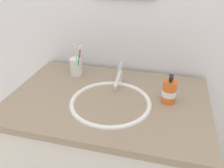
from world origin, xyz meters
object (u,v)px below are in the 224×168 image
toothbrush_cup (76,67)px  toothbrush_red (80,58)px  toothbrush_white (76,58)px  toothbrush_green (79,59)px  faucet (119,76)px  soap_dispenser (169,92)px

toothbrush_cup → toothbrush_red: bearing=31.6°
toothbrush_white → toothbrush_green: 0.02m
toothbrush_red → toothbrush_green: (0.01, -0.04, 0.01)m
faucet → soap_dispenser: (0.27, -0.11, 0.00)m
faucet → toothbrush_green: 0.25m
faucet → toothbrush_cup: 0.28m
faucet → toothbrush_cup: bearing=168.4°
toothbrush_white → faucet: bearing=-7.7°
toothbrush_cup → soap_dispenser: size_ratio=0.68×
faucet → toothbrush_red: 0.27m
toothbrush_white → toothbrush_green: (0.02, -0.00, -0.00)m
toothbrush_cup → toothbrush_green: 0.08m
faucet → toothbrush_white: (-0.26, 0.04, 0.07)m
toothbrush_green → faucet: bearing=-7.1°
toothbrush_red → toothbrush_white: (-0.01, -0.04, 0.01)m
faucet → toothbrush_red: toothbrush_red is taller
soap_dispenser → toothbrush_green: bearing=165.2°
soap_dispenser → toothbrush_white: bearing=165.3°
faucet → toothbrush_red: size_ratio=0.94×
faucet → soap_dispenser: soap_dispenser is taller
toothbrush_green → soap_dispenser: 0.54m
toothbrush_cup → toothbrush_red: 0.06m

